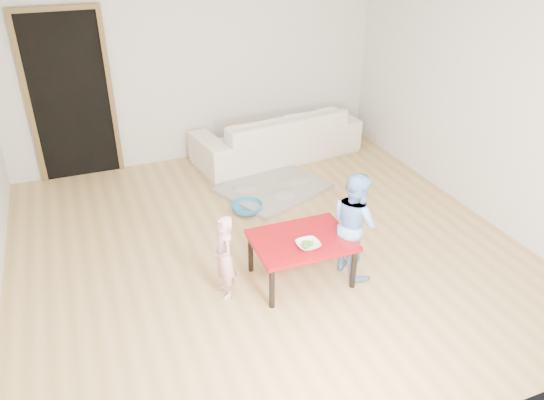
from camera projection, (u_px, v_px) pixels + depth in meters
floor at (265, 246)px, 5.48m from camera, size 5.00×5.00×0.01m
back_wall at (196, 63)px, 6.89m from camera, size 5.00×0.02×2.60m
right_wall at (483, 97)px, 5.65m from camera, size 0.02×5.00×2.60m
doorway at (71, 98)px, 6.49m from camera, size 1.02×0.08×2.11m
sofa at (277, 135)px, 7.29m from camera, size 2.38×1.19×0.66m
cushion at (252, 132)px, 6.93m from camera, size 0.53×0.50×0.12m
red_table at (301, 259)px, 4.90m from camera, size 0.90×0.68×0.45m
bowl at (308, 245)px, 4.65m from camera, size 0.21×0.21×0.05m
broccoli at (308, 245)px, 4.65m from camera, size 0.12×0.12×0.06m
child_pink at (224, 257)px, 4.62m from camera, size 0.19×0.29×0.80m
child_blue at (355, 224)px, 4.88m from camera, size 0.44×0.54×1.03m
basin at (247, 208)px, 6.06m from camera, size 0.36×0.36×0.11m
blanket at (273, 188)px, 6.55m from camera, size 1.46×1.36×0.06m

